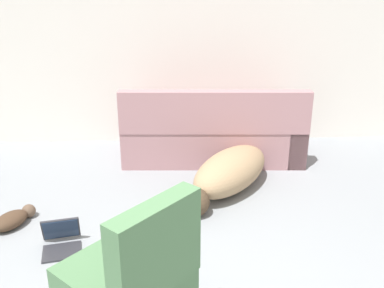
% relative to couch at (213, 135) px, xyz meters
% --- Properties ---
extents(wall_back, '(6.64, 0.06, 2.77)m').
position_rel_couch_xyz_m(wall_back, '(-0.47, 0.64, 1.10)').
color(wall_back, silver).
rests_on(wall_back, ground_plane).
extents(couch, '(2.05, 0.92, 0.87)m').
position_rel_couch_xyz_m(couch, '(0.00, 0.00, 0.00)').
color(couch, '#A3757A').
rests_on(couch, ground_plane).
extents(dog, '(1.09, 1.36, 0.39)m').
position_rel_couch_xyz_m(dog, '(0.08, -0.83, -0.09)').
color(dog, '#A38460').
rests_on(dog, ground_plane).
extents(cat, '(0.35, 0.46, 0.13)m').
position_rel_couch_xyz_m(cat, '(-1.81, -1.41, -0.21)').
color(cat, '#473323').
rests_on(cat, ground_plane).
extents(laptop_open, '(0.34, 0.36, 0.23)m').
position_rel_couch_xyz_m(laptop_open, '(-1.33, -1.73, -0.20)').
color(laptop_open, '#2D2D33').
rests_on(laptop_open, ground_plane).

